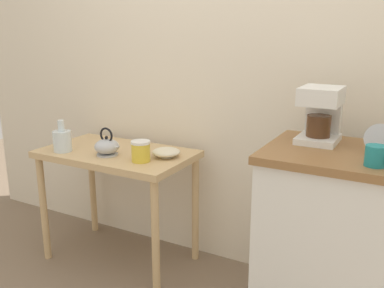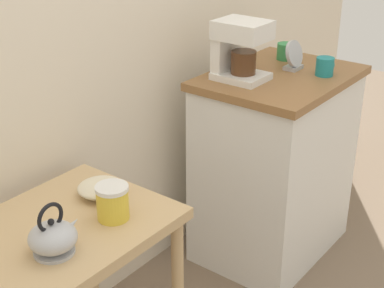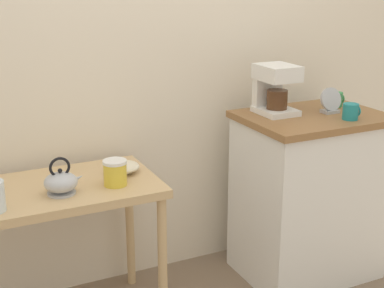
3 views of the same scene
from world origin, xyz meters
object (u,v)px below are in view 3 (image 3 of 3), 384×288
at_px(coffee_maker, 274,87).
at_px(mug_tall_green, 335,99).
at_px(mug_dark_teal, 351,112).
at_px(teakettle, 61,182).
at_px(bowl_stoneware, 122,167).
at_px(table_clock, 331,102).
at_px(canister_enamel, 115,173).

distance_m(coffee_maker, mug_tall_green, 0.41).
bearing_deg(coffee_maker, mug_dark_teal, -45.77).
bearing_deg(coffee_maker, mug_tall_green, -3.27).
bearing_deg(mug_tall_green, teakettle, -175.58).
distance_m(bowl_stoneware, teakettle, 0.35).
distance_m(teakettle, table_clock, 1.46).
relative_size(bowl_stoneware, teakettle, 0.92).
height_order(canister_enamel, coffee_maker, coffee_maker).
distance_m(bowl_stoneware, table_clock, 1.16).
height_order(teakettle, canister_enamel, teakettle).
bearing_deg(bowl_stoneware, mug_tall_green, -0.63).
xyz_separation_m(canister_enamel, mug_dark_teal, (1.21, -0.14, 0.18)).
height_order(mug_dark_teal, table_clock, table_clock).
height_order(mug_tall_green, table_clock, table_clock).
bearing_deg(bowl_stoneware, mug_dark_teal, -13.75).
bearing_deg(coffee_maker, canister_enamel, -171.07).
bearing_deg(mug_dark_teal, table_clock, 92.01).
relative_size(teakettle, mug_tall_green, 1.94).
distance_m(bowl_stoneware, mug_dark_teal, 1.19).
relative_size(canister_enamel, coffee_maker, 0.45).
bearing_deg(bowl_stoneware, coffee_maker, 0.59).
height_order(teakettle, mug_dark_teal, mug_dark_teal).
bearing_deg(canister_enamel, mug_dark_teal, -6.55).
bearing_deg(mug_dark_teal, canister_enamel, 173.45).
bearing_deg(teakettle, bowl_stoneware, 22.80).
distance_m(mug_tall_green, table_clock, 0.17).
bearing_deg(mug_tall_green, coffee_maker, 176.73).
relative_size(teakettle, table_clock, 1.30).
relative_size(coffee_maker, table_clock, 1.91).
bearing_deg(table_clock, coffee_maker, 154.19).
height_order(canister_enamel, mug_dark_teal, mug_dark_teal).
height_order(bowl_stoneware, teakettle, teakettle).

